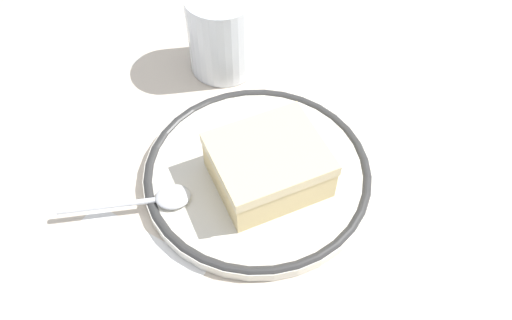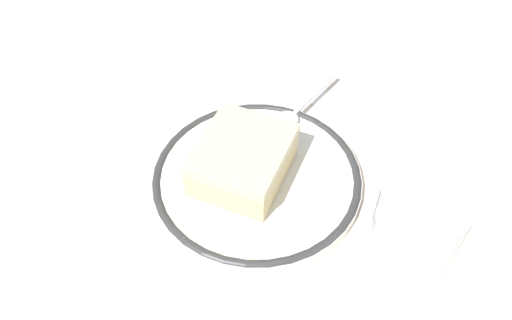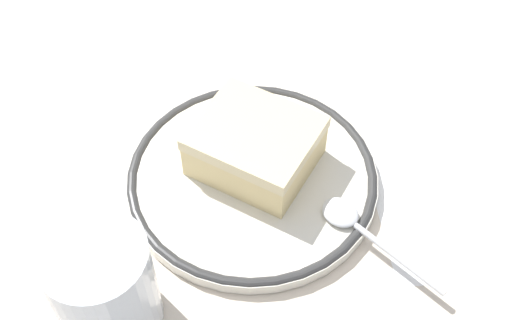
% 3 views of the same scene
% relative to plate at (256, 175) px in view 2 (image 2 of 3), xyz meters
% --- Properties ---
extents(ground_plane, '(2.40, 2.40, 0.00)m').
position_rel_plate_xyz_m(ground_plane, '(-0.00, 0.02, -0.01)').
color(ground_plane, '#B7B2A8').
extents(placemat, '(0.45, 0.43, 0.00)m').
position_rel_plate_xyz_m(placemat, '(-0.00, 0.02, -0.01)').
color(placemat, beige).
rests_on(placemat, ground_plane).
extents(plate, '(0.22, 0.22, 0.01)m').
position_rel_plate_xyz_m(plate, '(0.00, 0.00, 0.00)').
color(plate, silver).
rests_on(plate, placemat).
extents(cake_slice, '(0.13, 0.13, 0.04)m').
position_rel_plate_xyz_m(cake_slice, '(0.00, 0.01, 0.03)').
color(cake_slice, beige).
rests_on(cake_slice, plate).
extents(spoon, '(0.08, 0.11, 0.01)m').
position_rel_plate_xyz_m(spoon, '(0.07, -0.07, 0.01)').
color(spoon, silver).
rests_on(spoon, plate).
extents(cup, '(0.07, 0.07, 0.09)m').
position_rel_plate_xyz_m(cup, '(-0.13, -0.10, 0.03)').
color(cup, silver).
rests_on(cup, placemat).
extents(napkin, '(0.12, 0.13, 0.00)m').
position_rel_plate_xyz_m(napkin, '(0.15, -0.06, -0.01)').
color(napkin, white).
rests_on(napkin, placemat).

